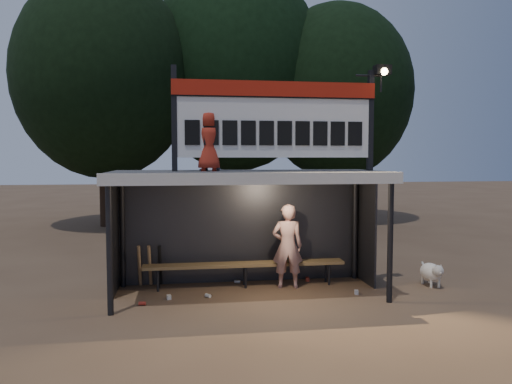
# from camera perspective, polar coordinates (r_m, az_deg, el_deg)

# --- Properties ---
(ground) EXTENTS (80.00, 80.00, 0.00)m
(ground) POSITION_cam_1_polar(r_m,az_deg,el_deg) (9.59, -0.84, -11.58)
(ground) COLOR brown
(ground) RESTS_ON ground
(player) EXTENTS (0.65, 0.47, 1.66)m
(player) POSITION_cam_1_polar(r_m,az_deg,el_deg) (9.88, 3.61, -6.18)
(player) COLOR silver
(player) RESTS_ON ground
(child_a) EXTENTS (0.58, 0.48, 1.09)m
(child_a) POSITION_cam_1_polar(r_m,az_deg,el_deg) (9.43, -5.60, 5.73)
(child_a) COLOR gray
(child_a) RESTS_ON dugout_shelter
(child_b) EXTENTS (0.56, 0.39, 1.08)m
(child_b) POSITION_cam_1_polar(r_m,az_deg,el_deg) (9.19, -5.41, 5.75)
(child_b) COLOR #A12818
(child_b) RESTS_ON dugout_shelter
(dugout_shelter) EXTENTS (5.10, 2.08, 2.32)m
(dugout_shelter) POSITION_cam_1_polar(r_m,az_deg,el_deg) (9.51, -1.05, -0.40)
(dugout_shelter) COLOR #3A3A3D
(dugout_shelter) RESTS_ON ground
(scoreboard_assembly) EXTENTS (4.10, 0.27, 1.99)m
(scoreboard_assembly) POSITION_cam_1_polar(r_m,az_deg,el_deg) (9.35, 2.57, 8.59)
(scoreboard_assembly) COLOR black
(scoreboard_assembly) RESTS_ON dugout_shelter
(bench) EXTENTS (4.00, 0.35, 0.48)m
(bench) POSITION_cam_1_polar(r_m,az_deg,el_deg) (10.01, -1.27, -8.35)
(bench) COLOR olive
(bench) RESTS_ON ground
(tree_left) EXTENTS (6.46, 6.46, 9.27)m
(tree_left) POSITION_cam_1_polar(r_m,az_deg,el_deg) (19.58, -16.97, 12.46)
(tree_left) COLOR black
(tree_left) RESTS_ON ground
(tree_mid) EXTENTS (7.22, 7.22, 10.36)m
(tree_mid) POSITION_cam_1_polar(r_m,az_deg,el_deg) (21.08, -2.39, 13.80)
(tree_mid) COLOR #312115
(tree_mid) RESTS_ON ground
(tree_right) EXTENTS (6.08, 6.08, 8.72)m
(tree_right) POSITION_cam_1_polar(r_m,az_deg,el_deg) (20.78, 9.17, 11.17)
(tree_right) COLOR black
(tree_right) RESTS_ON ground
(dog) EXTENTS (0.36, 0.81, 0.49)m
(dog) POSITION_cam_1_polar(r_m,az_deg,el_deg) (10.69, 19.44, -8.63)
(dog) COLOR white
(dog) RESTS_ON ground
(bats) EXTENTS (0.48, 0.33, 0.84)m
(bats) POSITION_cam_1_polar(r_m,az_deg,el_deg) (10.22, -12.04, -8.20)
(bats) COLOR #956E45
(bats) RESTS_ON ground
(litter) EXTENTS (4.04, 1.35, 0.08)m
(litter) POSITION_cam_1_polar(r_m,az_deg,el_deg) (9.66, -1.72, -11.24)
(litter) COLOR #AF301E
(litter) RESTS_ON ground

